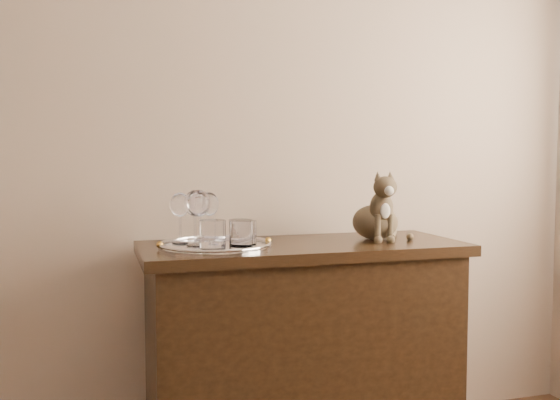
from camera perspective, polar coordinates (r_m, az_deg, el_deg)
The scene contains 11 objects.
wall_back at distance 2.50m, azimuth -13.52°, elevation 7.95°, with size 4.00×0.10×2.70m, color tan.
sideboard at distance 2.43m, azimuth 2.05°, elevation -13.95°, with size 1.20×0.50×0.85m, color black, non-canonical shape.
tray at distance 2.23m, azimuth -5.92°, elevation -4.24°, with size 0.40×0.40×0.01m, color silver.
wine_glass_a at distance 2.28m, azimuth -9.12°, elevation -1.64°, with size 0.07×0.07×0.19m, color silver, non-canonical shape.
wine_glass_b at distance 2.30m, azimuth -6.49°, elevation -1.58°, with size 0.07×0.07×0.18m, color silver, non-canonical shape.
wine_glass_c at distance 2.21m, azimuth -7.78°, elevation -1.63°, with size 0.08×0.08×0.20m, color white, non-canonical shape.
wine_glass_d at distance 2.20m, azimuth -7.37°, elevation -1.65°, with size 0.08×0.08×0.20m, color white, non-canonical shape.
tumbler_a at distance 2.19m, azimuth -3.60°, elevation -3.02°, with size 0.08×0.08×0.09m, color silver.
tumbler_b at distance 2.13m, azimuth -6.18°, elevation -3.18°, with size 0.09×0.09×0.10m, color silver.
tumbler_c at distance 2.23m, azimuth -3.16°, elevation -3.00°, with size 0.08×0.08×0.09m, color white.
cat at distance 2.46m, azimuth 8.70°, elevation -0.45°, with size 0.27×0.25×0.27m, color #4B3E2C, non-canonical shape.
Camera 1 is at (-0.15, -0.24, 1.17)m, focal length 40.00 mm.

